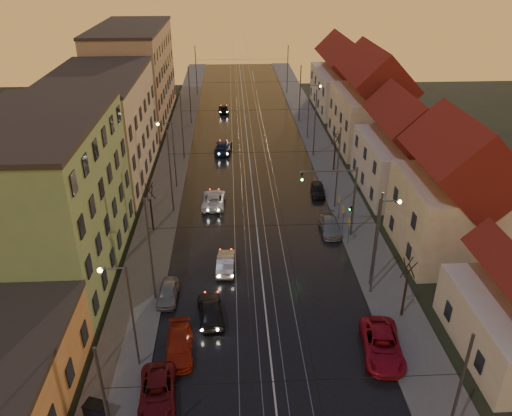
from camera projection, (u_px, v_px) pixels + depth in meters
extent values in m
plane|color=black|center=(273.00, 383.00, 31.94)|extent=(160.00, 160.00, 0.00)
cube|color=black|center=(249.00, 155.00, 67.38)|extent=(16.00, 120.00, 0.04)
cube|color=#4C4C4C|center=(174.00, 156.00, 66.89)|extent=(4.00, 120.00, 0.15)
cube|color=#4C4C4C|center=(322.00, 153.00, 67.81)|extent=(4.00, 120.00, 0.15)
cube|color=gray|center=(233.00, 155.00, 67.26)|extent=(0.06, 120.00, 0.03)
cube|color=gray|center=(243.00, 155.00, 67.33)|extent=(0.06, 120.00, 0.03)
cube|color=gray|center=(255.00, 154.00, 67.40)|extent=(0.06, 120.00, 0.03)
cube|color=gray|center=(265.00, 154.00, 67.46)|extent=(0.06, 120.00, 0.03)
cube|color=#6A935D|center=(46.00, 201.00, 40.54)|extent=(10.00, 18.00, 13.00)
cube|color=#BBAC90|center=(102.00, 129.00, 58.50)|extent=(10.00, 20.00, 12.00)
cube|color=#8E7C5C|center=(134.00, 74.00, 79.31)|extent=(10.00, 24.00, 14.00)
cube|color=#BBAD8F|center=(450.00, 217.00, 44.40)|extent=(8.50, 10.00, 7.00)
pyramid|color=maroon|center=(462.00, 161.00, 41.91)|extent=(8.67, 10.20, 3.80)
cube|color=beige|center=(403.00, 166.00, 56.15)|extent=(9.00, 12.00, 6.00)
pyramid|color=maroon|center=(409.00, 127.00, 54.03)|extent=(9.18, 12.24, 3.20)
cube|color=#BBAD8F|center=(370.00, 119.00, 69.10)|extent=(9.00, 14.00, 7.50)
pyramid|color=maroon|center=(375.00, 78.00, 66.45)|extent=(9.18, 14.28, 4.00)
cube|color=beige|center=(343.00, 90.00, 85.28)|extent=(9.00, 16.00, 6.50)
pyramid|color=maroon|center=(345.00, 60.00, 82.98)|extent=(9.18, 16.32, 3.50)
cylinder|color=#595B60|center=(456.00, 403.00, 24.94)|extent=(0.16, 0.16, 9.00)
cylinder|color=#595B60|center=(150.00, 252.00, 37.44)|extent=(0.16, 0.16, 9.00)
cylinder|color=#595B60|center=(376.00, 245.00, 38.23)|extent=(0.16, 0.16, 9.00)
cylinder|color=#595B60|center=(170.00, 172.00, 50.74)|extent=(0.16, 0.16, 9.00)
cylinder|color=#595B60|center=(338.00, 169.00, 51.53)|extent=(0.16, 0.16, 9.00)
cylinder|color=#595B60|center=(182.00, 126.00, 64.03)|extent=(0.16, 0.16, 9.00)
cylinder|color=#595B60|center=(315.00, 124.00, 64.82)|extent=(0.16, 0.16, 9.00)
cylinder|color=#595B60|center=(190.00, 96.00, 77.32)|extent=(0.16, 0.16, 9.00)
cylinder|color=#595B60|center=(300.00, 94.00, 78.12)|extent=(0.16, 0.16, 9.00)
cylinder|color=#595B60|center=(196.00, 71.00, 93.28)|extent=(0.16, 0.16, 9.00)
cylinder|color=#595B60|center=(288.00, 70.00, 94.07)|extent=(0.16, 0.16, 9.00)
cylinder|color=#595B60|center=(133.00, 318.00, 31.46)|extent=(0.14, 0.14, 8.00)
cylinder|color=#595B60|center=(112.00, 268.00, 29.67)|extent=(1.60, 0.10, 0.10)
sphere|color=#FFD88C|center=(100.00, 270.00, 29.69)|extent=(0.32, 0.32, 0.32)
cylinder|color=#595B60|center=(375.00, 244.00, 39.36)|extent=(0.14, 0.14, 8.00)
cylinder|color=#595B60|center=(390.00, 201.00, 37.65)|extent=(1.60, 0.10, 0.10)
sphere|color=#FFD88C|center=(400.00, 202.00, 37.72)|extent=(0.32, 0.32, 0.32)
cylinder|color=#595B60|center=(174.00, 156.00, 56.28)|extent=(0.14, 0.14, 8.00)
cylinder|color=#595B60|center=(164.00, 123.00, 54.49)|extent=(1.60, 0.10, 0.10)
sphere|color=#FFD88C|center=(158.00, 124.00, 54.50)|extent=(0.32, 0.32, 0.32)
cylinder|color=#595B60|center=(308.00, 112.00, 71.26)|extent=(0.14, 0.14, 8.00)
cylinder|color=#595B60|center=(315.00, 86.00, 69.55)|extent=(1.60, 0.10, 0.10)
sphere|color=#FFD88C|center=(321.00, 86.00, 69.63)|extent=(0.32, 0.32, 0.32)
cylinder|color=#595B60|center=(354.00, 203.00, 46.64)|extent=(0.20, 0.20, 7.20)
cylinder|color=#595B60|center=(329.00, 171.00, 45.00)|extent=(5.20, 0.14, 0.14)
imported|color=black|center=(302.00, 178.00, 45.17)|extent=(0.15, 0.18, 0.90)
sphere|color=#19FF3F|center=(302.00, 180.00, 45.13)|extent=(0.20, 0.20, 0.20)
cylinder|color=black|center=(152.00, 215.00, 48.39)|extent=(0.18, 0.18, 3.50)
cylinder|color=black|center=(152.00, 191.00, 47.30)|extent=(0.37, 0.92, 1.61)
cylinder|color=black|center=(149.00, 190.00, 47.41)|extent=(0.91, 0.40, 1.61)
cylinder|color=black|center=(147.00, 192.00, 47.12)|extent=(0.37, 0.92, 1.61)
cylinder|color=black|center=(150.00, 192.00, 47.02)|extent=(0.84, 0.54, 1.62)
cylinder|color=black|center=(404.00, 298.00, 36.92)|extent=(0.18, 0.18, 3.50)
cylinder|color=black|center=(412.00, 268.00, 35.83)|extent=(0.37, 0.92, 1.61)
cylinder|color=black|center=(407.00, 267.00, 35.95)|extent=(0.91, 0.40, 1.61)
cylinder|color=black|center=(406.00, 270.00, 35.66)|extent=(0.37, 0.92, 1.61)
cylinder|color=black|center=(412.00, 271.00, 35.56)|extent=(0.84, 0.54, 1.62)
cylinder|color=black|center=(334.00, 158.00, 61.74)|extent=(0.18, 0.18, 3.50)
cylinder|color=black|center=(338.00, 138.00, 60.65)|extent=(0.37, 0.92, 1.61)
cylinder|color=black|center=(335.00, 138.00, 60.77)|extent=(0.91, 0.40, 1.61)
cylinder|color=black|center=(334.00, 138.00, 60.48)|extent=(0.37, 0.92, 1.61)
cylinder|color=black|center=(337.00, 139.00, 60.38)|extent=(0.84, 0.54, 1.62)
imported|color=black|center=(211.00, 310.00, 37.26)|extent=(2.33, 4.63, 1.51)
imported|color=#AEAFB4|center=(226.00, 263.00, 42.98)|extent=(1.66, 4.23, 1.37)
imported|color=silver|center=(214.00, 199.00, 53.80)|extent=(2.51, 5.13, 1.40)
imported|color=#172445|center=(223.00, 147.00, 68.06)|extent=(2.63, 5.41, 1.52)
imported|color=black|center=(224.00, 109.00, 84.48)|extent=(1.94, 4.04, 1.33)
imported|color=maroon|center=(157.00, 392.00, 30.43)|extent=(2.56, 4.89, 1.31)
imported|color=#A32310|center=(179.00, 346.00, 34.02)|extent=(2.09, 4.60, 1.31)
imported|color=gray|center=(168.00, 293.00, 39.30)|extent=(1.64, 3.78, 1.27)
imported|color=maroon|center=(382.00, 345.00, 33.91)|extent=(3.19, 5.79, 1.54)
imported|color=gray|center=(330.00, 226.00, 48.79)|extent=(1.90, 4.49, 1.29)
imported|color=black|center=(318.00, 190.00, 56.14)|extent=(1.78, 3.80, 1.26)
cube|color=black|center=(96.00, 412.00, 29.09)|extent=(1.40, 1.15, 1.10)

